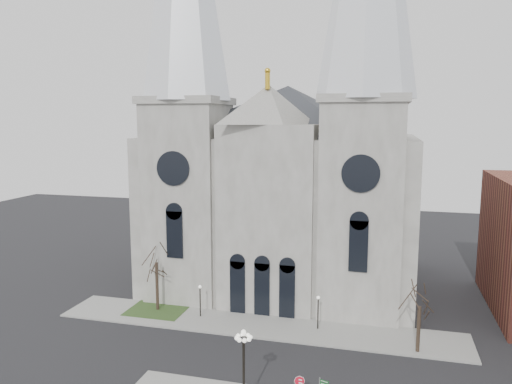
# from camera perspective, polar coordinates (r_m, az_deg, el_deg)

# --- Properties ---
(ground) EXTENTS (160.00, 160.00, 0.00)m
(ground) POSITION_cam_1_polar(r_m,az_deg,el_deg) (41.14, -4.22, -20.84)
(ground) COLOR black
(ground) RESTS_ON ground
(sidewalk_far) EXTENTS (40.00, 6.00, 0.14)m
(sidewalk_far) POSITION_cam_1_polar(r_m,az_deg,el_deg) (50.56, -0.01, -14.93)
(sidewalk_far) COLOR gray
(sidewalk_far) RESTS_ON ground
(grass_patch) EXTENTS (6.00, 5.00, 0.18)m
(grass_patch) POSITION_cam_1_polar(r_m,az_deg,el_deg) (55.04, -11.16, -13.08)
(grass_patch) COLOR #28411C
(grass_patch) RESTS_ON ground
(cathedral) EXTENTS (33.00, 26.66, 54.00)m
(cathedral) POSITION_cam_1_polar(r_m,az_deg,el_deg) (58.02, 3.03, 6.78)
(cathedral) COLOR gray
(cathedral) RESTS_ON ground
(tree_left) EXTENTS (3.20, 3.20, 7.50)m
(tree_left) POSITION_cam_1_polar(r_m,az_deg,el_deg) (53.30, -11.33, -7.57)
(tree_left) COLOR black
(tree_left) RESTS_ON ground
(tree_right) EXTENTS (3.20, 3.20, 6.00)m
(tree_right) POSITION_cam_1_polar(r_m,az_deg,el_deg) (45.73, 18.21, -12.01)
(tree_right) COLOR black
(tree_right) RESTS_ON ground
(ped_lamp_left) EXTENTS (0.32, 0.32, 3.26)m
(ped_lamp_left) POSITION_cam_1_polar(r_m,az_deg,el_deg) (51.92, -6.41, -11.67)
(ped_lamp_left) COLOR black
(ped_lamp_left) RESTS_ON sidewalk_far
(ped_lamp_right) EXTENTS (0.32, 0.32, 3.26)m
(ped_lamp_right) POSITION_cam_1_polar(r_m,az_deg,el_deg) (49.08, 7.11, -12.88)
(ped_lamp_right) COLOR black
(ped_lamp_right) RESTS_ON sidewalk_far
(stop_sign) EXTENTS (0.77, 0.15, 2.14)m
(stop_sign) POSITION_cam_1_polar(r_m,az_deg,el_deg) (37.52, 5.00, -20.97)
(stop_sign) COLOR slate
(stop_sign) RESTS_ON sidewalk_near
(globe_lamp) EXTENTS (1.60, 1.60, 5.77)m
(globe_lamp) POSITION_cam_1_polar(r_m,az_deg,el_deg) (35.94, -1.42, -18.59)
(globe_lamp) COLOR black
(globe_lamp) RESTS_ON sidewalk_near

